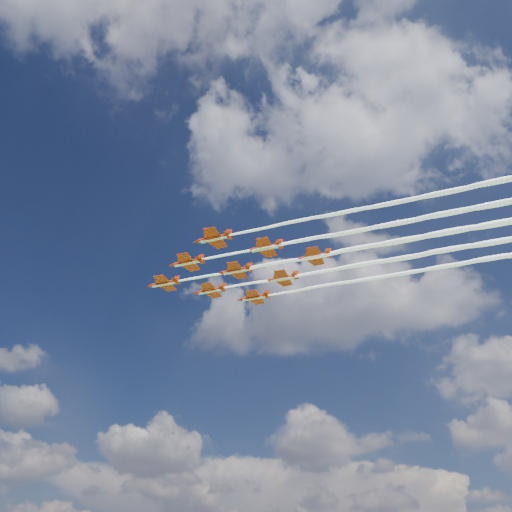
% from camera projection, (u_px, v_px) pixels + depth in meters
% --- Properties ---
extents(jet_lead, '(104.47, 8.65, 2.53)m').
position_uv_depth(jet_lead, '(337.00, 253.00, 126.98)').
color(jet_lead, '#A92209').
extents(jet_row2_port, '(104.47, 8.65, 2.53)m').
position_uv_depth(jet_row2_port, '(375.00, 227.00, 118.06)').
color(jet_row2_port, '#A92209').
extents(jet_row2_starb, '(104.47, 8.65, 2.53)m').
position_uv_depth(jet_row2_starb, '(383.00, 261.00, 130.31)').
color(jet_row2_starb, '#A92209').
extents(jet_row3_port, '(104.47, 8.65, 2.53)m').
position_uv_depth(jet_row3_port, '(420.00, 197.00, 109.14)').
color(jet_row3_port, '#A92209').
extents(jet_row3_centre, '(104.47, 8.65, 2.53)m').
position_uv_depth(jet_row3_centre, '(424.00, 237.00, 121.39)').
color(jet_row3_centre, '#A92209').
extents(jet_row3_starb, '(104.47, 8.65, 2.53)m').
position_uv_depth(jet_row3_starb, '(427.00, 269.00, 133.65)').
color(jet_row3_starb, '#A92209').
extents(jet_row4_port, '(104.47, 8.65, 2.53)m').
position_uv_depth(jet_row4_port, '(471.00, 209.00, 112.48)').
color(jet_row4_port, '#A92209').
extents(jet_row4_starb, '(104.47, 8.65, 2.53)m').
position_uv_depth(jet_row4_starb, '(470.00, 246.00, 124.73)').
color(jet_row4_starb, '#A92209').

